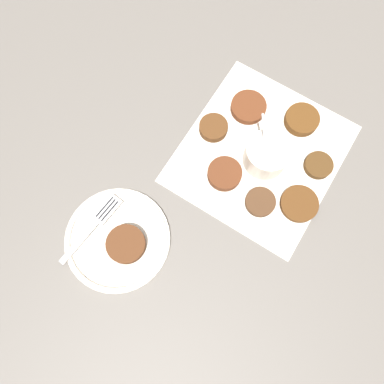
# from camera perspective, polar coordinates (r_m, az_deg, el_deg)

# --- Properties ---
(ground_plane) EXTENTS (4.00, 4.00, 0.00)m
(ground_plane) POSITION_cam_1_polar(r_m,az_deg,el_deg) (0.84, 11.67, 5.27)
(ground_plane) COLOR #605B56
(napkin) EXTENTS (0.41, 0.38, 0.00)m
(napkin) POSITION_cam_1_polar(r_m,az_deg,el_deg) (0.84, 10.49, 6.04)
(napkin) COLOR silver
(napkin) RESTS_ON ground_plane
(sauce_bowl) EXTENTS (0.10, 0.09, 0.12)m
(sauce_bowl) POSITION_cam_1_polar(r_m,az_deg,el_deg) (0.80, 11.26, 5.51)
(sauce_bowl) COLOR silver
(sauce_bowl) RESTS_ON napkin
(fritter_0) EXTENTS (0.08, 0.08, 0.02)m
(fritter_0) POSITION_cam_1_polar(r_m,az_deg,el_deg) (0.88, 16.38, 10.53)
(fritter_0) COLOR #543215
(fritter_0) RESTS_ON napkin
(fritter_1) EXTENTS (0.08, 0.08, 0.02)m
(fritter_1) POSITION_cam_1_polar(r_m,az_deg,el_deg) (0.87, 8.59, 12.67)
(fritter_1) COLOR #5A2D18
(fritter_1) RESTS_ON napkin
(fritter_2) EXTENTS (0.06, 0.06, 0.02)m
(fritter_2) POSITION_cam_1_polar(r_m,az_deg,el_deg) (0.83, 3.28, 9.75)
(fritter_2) COLOR #513017
(fritter_2) RESTS_ON napkin
(fritter_3) EXTENTS (0.08, 0.08, 0.01)m
(fritter_3) POSITION_cam_1_polar(r_m,az_deg,el_deg) (0.81, 16.03, -1.74)
(fritter_3) COLOR #513016
(fritter_3) RESTS_ON napkin
(fritter_4) EXTENTS (0.06, 0.06, 0.01)m
(fritter_4) POSITION_cam_1_polar(r_m,az_deg,el_deg) (0.85, 18.70, 3.88)
(fritter_4) COLOR #4A3016
(fritter_4) RESTS_ON napkin
(fritter_5) EXTENTS (0.07, 0.07, 0.02)m
(fritter_5) POSITION_cam_1_polar(r_m,az_deg,el_deg) (0.79, 4.98, 2.78)
(fritter_5) COLOR #572D19
(fritter_5) RESTS_ON napkin
(fritter_6) EXTENTS (0.06, 0.06, 0.01)m
(fritter_6) POSITION_cam_1_polar(r_m,az_deg,el_deg) (0.79, 10.36, -1.51)
(fritter_6) COLOR #4A2F1D
(fritter_6) RESTS_ON napkin
(serving_plate) EXTENTS (0.21, 0.21, 0.02)m
(serving_plate) POSITION_cam_1_polar(r_m,az_deg,el_deg) (0.78, -11.29, -7.08)
(serving_plate) COLOR silver
(serving_plate) RESTS_ON ground_plane
(fritter_on_plate) EXTENTS (0.08, 0.08, 0.02)m
(fritter_on_plate) POSITION_cam_1_polar(r_m,az_deg,el_deg) (0.76, -10.03, -7.83)
(fritter_on_plate) COLOR #512D19
(fritter_on_plate) RESTS_ON serving_plate
(fork) EXTENTS (0.17, 0.07, 0.00)m
(fork) POSITION_cam_1_polar(r_m,az_deg,el_deg) (0.78, -14.37, -4.45)
(fork) COLOR silver
(fork) RESTS_ON serving_plate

